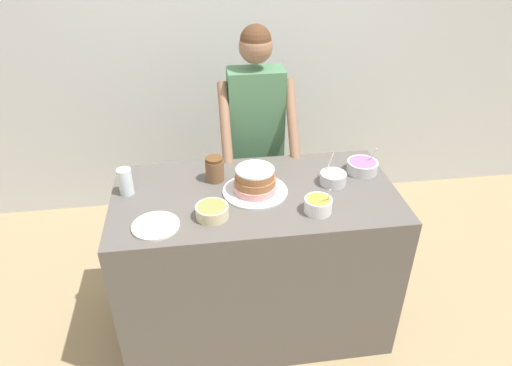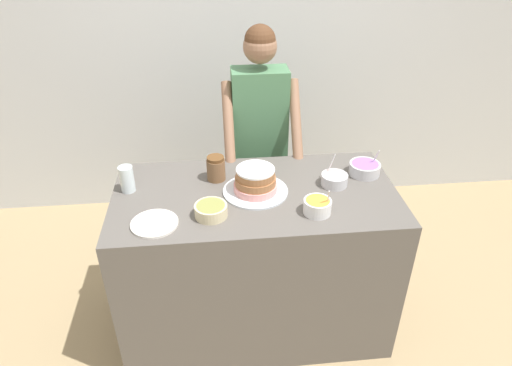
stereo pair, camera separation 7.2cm
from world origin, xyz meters
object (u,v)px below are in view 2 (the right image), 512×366
object	(u,v)px
frosting_bowl_pink	(334,179)
cake	(255,182)
frosting_bowl_orange	(317,206)
drinking_glass	(127,179)
person_baker	(260,127)
frosting_bowl_purple	(365,168)
frosting_bowl_olive	(211,210)
ceramic_plate	(154,223)
stoneware_jar	(216,168)

from	to	relation	value
frosting_bowl_pink	cake	bearing A→B (deg)	-176.37
frosting_bowl_orange	drinking_glass	xyz separation A→B (m)	(-0.95, 0.30, 0.03)
person_baker	cake	distance (m)	0.63
frosting_bowl_orange	drinking_glass	bearing A→B (deg)	162.50
frosting_bowl_purple	frosting_bowl_olive	world-z (taller)	frosting_bowl_purple
frosting_bowl_orange	ceramic_plate	distance (m)	0.79
cake	frosting_bowl_olive	size ratio (longest dim) A/B	2.14
cake	drinking_glass	bearing A→B (deg)	173.01
cake	drinking_glass	world-z (taller)	drinking_glass
person_baker	frosting_bowl_pink	distance (m)	0.68
frosting_bowl_purple	stoneware_jar	bearing A→B (deg)	178.00
cake	frosting_bowl_olive	xyz separation A→B (m)	(-0.23, -0.19, -0.03)
drinking_glass	ceramic_plate	bearing A→B (deg)	-62.98
frosting_bowl_orange	frosting_bowl_olive	size ratio (longest dim) A/B	0.94
ceramic_plate	frosting_bowl_olive	bearing A→B (deg)	9.38
drinking_glass	frosting_bowl_purple	bearing A→B (deg)	1.87
person_baker	ceramic_plate	world-z (taller)	person_baker
cake	stoneware_jar	bearing A→B (deg)	142.23
frosting_bowl_pink	drinking_glass	size ratio (longest dim) A/B	1.10
frosting_bowl_olive	frosting_bowl_pink	bearing A→B (deg)	18.11
cake	frosting_bowl_pink	bearing A→B (deg)	3.63
person_baker	frosting_bowl_orange	bearing A→B (deg)	-77.15
frosting_bowl_pink	stoneware_jar	world-z (taller)	frosting_bowl_pink
frosting_bowl_purple	stoneware_jar	distance (m)	0.83
ceramic_plate	stoneware_jar	bearing A→B (deg)	51.75
drinking_glass	stoneware_jar	distance (m)	0.47
drinking_glass	ceramic_plate	size ratio (longest dim) A/B	0.63
frosting_bowl_orange	frosting_bowl_olive	xyz separation A→B (m)	(-0.52, 0.03, -0.01)
frosting_bowl_orange	frosting_bowl_purple	bearing A→B (deg)	44.79
person_baker	drinking_glass	size ratio (longest dim) A/B	11.59
frosting_bowl_orange	frosting_bowl_olive	bearing A→B (deg)	176.91
frosting_bowl_pink	person_baker	bearing A→B (deg)	119.72
frosting_bowl_purple	drinking_glass	xyz separation A→B (m)	(-1.29, -0.04, 0.04)
frosting_bowl_orange	stoneware_jar	bearing A→B (deg)	142.54
person_baker	stoneware_jar	world-z (taller)	person_baker
frosting_bowl_orange	stoneware_jar	xyz separation A→B (m)	(-0.48, 0.37, 0.03)
person_baker	frosting_bowl_purple	bearing A→B (deg)	-42.88
person_baker	frosting_bowl_olive	world-z (taller)	person_baker
person_baker	stoneware_jar	bearing A→B (deg)	-121.95
frosting_bowl_purple	ceramic_plate	size ratio (longest dim) A/B	0.76
person_baker	ceramic_plate	size ratio (longest dim) A/B	7.35
frosting_bowl_pink	frosting_bowl_olive	world-z (taller)	frosting_bowl_pink
frosting_bowl_purple	drinking_glass	distance (m)	1.29
person_baker	cake	bearing A→B (deg)	-98.76
person_baker	ceramic_plate	bearing A→B (deg)	-124.92
person_baker	frosting_bowl_pink	world-z (taller)	person_baker
frosting_bowl_pink	stoneware_jar	size ratio (longest dim) A/B	1.15
frosting_bowl_olive	ceramic_plate	size ratio (longest dim) A/B	0.71
person_baker	frosting_bowl_pink	xyz separation A→B (m)	(0.34, -0.59, -0.05)
frosting_bowl_pink	ceramic_plate	size ratio (longest dim) A/B	0.70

